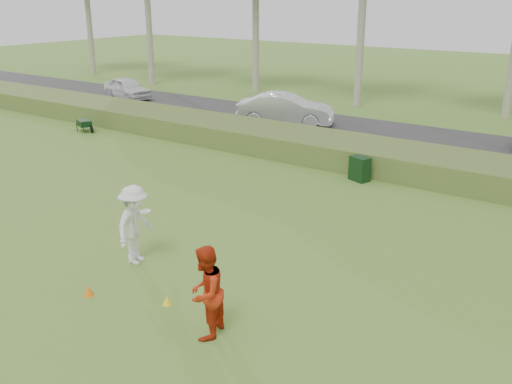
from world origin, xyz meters
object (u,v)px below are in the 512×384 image
Objects in this scene: cone_yellow at (167,300)px; car_left at (127,88)px; player_red at (205,293)px; cone_orange at (89,291)px; utility_cabinet at (360,169)px; player_white at (135,225)px; car_mid at (285,109)px.

car_left reaches higher than cone_yellow.
player_red is 3.28m from cone_orange.
player_red is 2.16× the size of utility_cabinet.
player_white is 23.52m from car_left.
cone_yellow is 0.25× the size of utility_cabinet.
car_left is 0.80× the size of car_mid.
cone_orange is at bearing 176.97° from player_white.
player_white is at bearing -120.15° from car_left.
player_red reaches higher than car_left.
player_white is 9.37m from utility_cabinet.
player_red is 8.64× the size of cone_yellow.
cone_orange is (-3.16, -0.30, -0.83)m from player_red.
car_left is (-19.07, 6.69, 0.27)m from utility_cabinet.
player_red is 10.86m from utility_cabinet.
player_white is 9.14× the size of cone_yellow.
utility_cabinet is (1.73, 9.19, -0.57)m from player_white.
car_mid is (12.19, -0.74, 0.14)m from car_left.
player_white is 2.50m from cone_yellow.
utility_cabinet is (-1.77, 10.70, -0.51)m from player_red.
player_red is at bearing -59.21° from utility_cabinet.
car_mid is (-5.50, 16.95, 0.73)m from cone_orange.
cone_yellow is (2.06, -1.11, -0.90)m from player_white.
player_red is at bearing -15.41° from cone_yellow.
car_mid is at bearing 107.98° from cone_orange.
utility_cabinet is at bearing -97.01° from car_left.
utility_cabinet is 20.21m from car_left.
player_red reaches higher than utility_cabinet.
cone_orange is 0.05× the size of car_mid.
cone_yellow is 25.80m from car_left.
player_red is 18.77m from car_mid.
utility_cabinet is at bearing 91.82° from cone_yellow.
player_white reaches higher than utility_cabinet.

